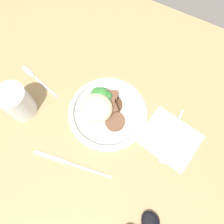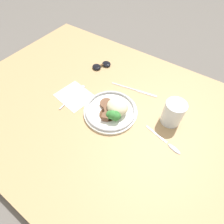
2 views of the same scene
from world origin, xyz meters
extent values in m
plane|color=#5B5651|center=(0.00, 0.00, 0.00)|extent=(8.00, 8.00, 0.00)
cube|color=tan|center=(0.00, 0.00, 0.02)|extent=(1.39, 0.96, 0.04)
cube|color=white|center=(-0.16, -0.02, 0.05)|extent=(0.18, 0.16, 0.00)
cylinder|color=white|center=(0.03, 0.00, 0.05)|extent=(0.24, 0.24, 0.01)
torus|color=#B2B2B7|center=(0.03, 0.00, 0.06)|extent=(0.22, 0.22, 0.01)
ellipsoid|color=beige|center=(0.06, 0.01, 0.09)|extent=(0.09, 0.09, 0.06)
cylinder|color=brown|center=(0.00, 0.02, 0.06)|extent=(0.06, 0.06, 0.01)
cylinder|color=#51331E|center=(0.04, -0.03, 0.06)|extent=(0.07, 0.07, 0.00)
cube|color=brown|center=(0.04, -0.03, 0.07)|extent=(0.03, 0.03, 0.03)
cube|color=brown|center=(0.04, -0.03, 0.07)|extent=(0.03, 0.03, 0.02)
cube|color=brown|center=(0.04, -0.02, 0.07)|extent=(0.03, 0.03, 0.02)
cube|color=brown|center=(0.04, -0.05, 0.07)|extent=(0.04, 0.04, 0.03)
cube|color=brown|center=(0.06, -0.02, 0.07)|extent=(0.02, 0.02, 0.02)
cube|color=brown|center=(0.02, -0.01, 0.07)|extent=(0.04, 0.04, 0.02)
cylinder|color=#669E51|center=(0.08, -0.02, 0.07)|extent=(0.01, 0.01, 0.02)
sphere|color=#387F38|center=(0.08, -0.02, 0.09)|extent=(0.04, 0.04, 0.04)
cylinder|color=#669E51|center=(0.08, -0.03, 0.06)|extent=(0.01, 0.01, 0.01)
sphere|color=#387F38|center=(0.08, -0.03, 0.09)|extent=(0.04, 0.04, 0.04)
cylinder|color=#669E51|center=(0.06, -0.04, 0.06)|extent=(0.01, 0.01, 0.01)
sphere|color=#387F38|center=(0.06, -0.04, 0.08)|extent=(0.04, 0.04, 0.04)
cylinder|color=#669E51|center=(0.07, -0.03, 0.07)|extent=(0.01, 0.01, 0.02)
sphere|color=#387F38|center=(0.07, -0.03, 0.09)|extent=(0.04, 0.04, 0.04)
cylinder|color=orange|center=(0.27, 0.11, 0.08)|extent=(0.07, 0.07, 0.08)
cylinder|color=silver|center=(0.27, 0.11, 0.10)|extent=(0.08, 0.08, 0.11)
cube|color=#B7B7BC|center=(-0.16, -0.06, 0.05)|extent=(0.01, 0.11, 0.00)
cube|color=#B7B7BC|center=(-0.17, 0.03, 0.05)|extent=(0.02, 0.07, 0.00)
cube|color=#B7B7BC|center=(0.00, 0.17, 0.05)|extent=(0.13, 0.03, 0.00)
cube|color=#B7B7BC|center=(0.11, 0.19, 0.05)|extent=(0.10, 0.03, 0.00)
cube|color=#B7B7BC|center=(0.25, 0.01, 0.05)|extent=(0.10, 0.03, 0.00)
ellipsoid|color=#B7B7BC|center=(0.34, -0.01, 0.05)|extent=(0.06, 0.03, 0.01)
ellipsoid|color=black|center=(-0.20, 0.21, 0.05)|extent=(0.07, 0.07, 0.02)
camera|label=1|loc=(-0.09, 0.19, 0.67)|focal=35.00mm
camera|label=2|loc=(0.31, -0.38, 0.66)|focal=28.00mm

